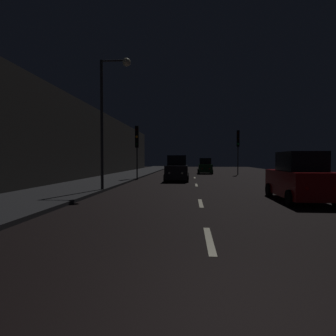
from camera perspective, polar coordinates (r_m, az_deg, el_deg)
The scene contains 10 objects.
ground at distance 27.84m, azimuth 5.43°, elevation -2.01°, with size 27.20×84.00×0.02m, color black.
sidewalk_left at distance 28.69m, azimuth -9.53°, elevation -1.74°, with size 4.40×84.00×0.15m, color #28282B.
building_facade_left at distance 26.15m, azimuth -17.01°, elevation 5.16°, with size 0.80×63.00×6.80m, color #2D2B28.
lane_centerline at distance 16.45m, azimuth 6.03°, elevation -4.55°, with size 0.16×23.68×0.01m.
traffic_light_far_left at distance 24.86m, azimuth -6.32°, elevation 5.48°, with size 0.32×0.46×4.74m.
traffic_light_far_right at distance 33.75m, azimuth 14.03°, elevation 5.07°, with size 0.33×0.47×5.19m.
streetlamp_overhead at distance 16.12m, azimuth -11.74°, elevation 12.56°, with size 1.70×0.44×7.32m.
car_approaching_headlights at distance 23.54m, azimuth 1.85°, elevation -0.27°, with size 1.97×4.26×2.15m.
car_distant_taillights at distance 35.77m, azimuth 7.52°, elevation 0.28°, with size 1.81×3.93×1.98m.
car_parked_right_near at distance 13.48m, azimuth 25.09°, elevation -1.93°, with size 1.96×4.25×2.14m.
Camera 1 is at (-0.43, -3.28, 1.80)m, focal length 30.04 mm.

